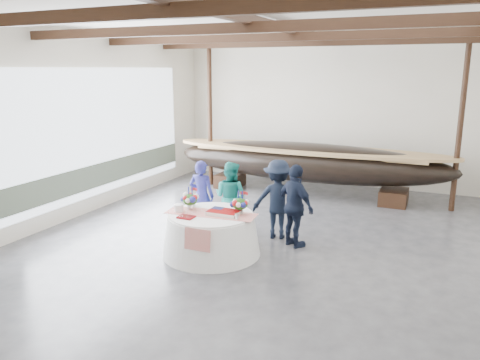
% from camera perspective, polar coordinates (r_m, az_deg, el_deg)
% --- Properties ---
extents(floor, '(10.00, 12.00, 0.01)m').
position_cam_1_polar(floor, '(9.80, 3.25, -8.02)').
color(floor, '#3D3D42').
rests_on(floor, ground).
extents(wall_back, '(10.00, 0.02, 4.50)m').
position_cam_1_polar(wall_back, '(14.96, 11.59, 8.03)').
color(wall_back, silver).
rests_on(wall_back, ground).
extents(wall_front, '(10.00, 0.02, 4.50)m').
position_cam_1_polar(wall_front, '(4.29, -26.10, -5.97)').
color(wall_front, silver).
rests_on(wall_front, ground).
extents(wall_left, '(0.02, 12.00, 4.50)m').
position_cam_1_polar(wall_left, '(11.91, -19.86, 6.21)').
color(wall_left, silver).
rests_on(wall_left, ground).
extents(ceiling, '(10.00, 12.00, 0.01)m').
position_cam_1_polar(ceiling, '(9.18, 3.64, 19.15)').
color(ceiling, white).
rests_on(ceiling, wall_back).
extents(pavilion_structure, '(9.80, 11.76, 4.50)m').
position_cam_1_polar(pavilion_structure, '(9.84, 5.17, 15.83)').
color(pavilion_structure, black).
rests_on(pavilion_structure, ground).
extents(open_bay, '(0.03, 7.00, 3.20)m').
position_cam_1_polar(open_bay, '(12.67, -16.44, 4.91)').
color(open_bay, silver).
rests_on(open_bay, ground).
extents(longboat_display, '(8.15, 1.63, 1.53)m').
position_cam_1_polar(longboat_display, '(13.56, 8.16, 2.20)').
color(longboat_display, black).
rests_on(longboat_display, ground).
extents(banquet_table, '(1.93, 1.93, 0.83)m').
position_cam_1_polar(banquet_table, '(9.27, -3.52, -6.56)').
color(banquet_table, white).
rests_on(banquet_table, ground).
extents(tabletop_items, '(1.83, 0.95, 0.40)m').
position_cam_1_polar(tabletop_items, '(9.20, -3.38, -3.04)').
color(tabletop_items, red).
rests_on(tabletop_items, banquet_table).
extents(guest_woman_blue, '(0.61, 0.42, 1.61)m').
position_cam_1_polar(guest_woman_blue, '(10.51, -4.70, -1.94)').
color(guest_woman_blue, navy).
rests_on(guest_woman_blue, ground).
extents(guest_woman_teal, '(0.85, 0.71, 1.60)m').
position_cam_1_polar(guest_woman_teal, '(10.40, -1.17, -2.09)').
color(guest_woman_teal, teal).
rests_on(guest_woman_teal, ground).
extents(guest_man_left, '(1.21, 0.85, 1.72)m').
position_cam_1_polar(guest_man_left, '(10.04, 4.65, -2.36)').
color(guest_man_left, black).
rests_on(guest_man_left, ground).
extents(guest_man_right, '(1.08, 0.89, 1.72)m').
position_cam_1_polar(guest_man_right, '(9.57, 6.75, -3.18)').
color(guest_man_right, black).
rests_on(guest_man_right, ground).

